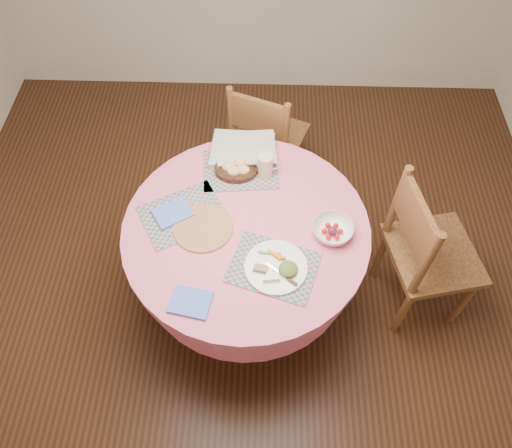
# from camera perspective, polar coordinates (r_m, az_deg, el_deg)

# --- Properties ---
(ground) EXTENTS (4.00, 4.00, 0.00)m
(ground) POSITION_cam_1_polar(r_m,az_deg,el_deg) (3.12, -0.93, -8.22)
(ground) COLOR #331C0F
(ground) RESTS_ON ground
(room_envelope) EXTENTS (4.01, 4.01, 2.71)m
(room_envelope) POSITION_cam_1_polar(r_m,az_deg,el_deg) (1.77, -1.70, 17.69)
(room_envelope) COLOR silver
(room_envelope) RESTS_ON ground
(dining_table) EXTENTS (1.24, 1.24, 0.75)m
(dining_table) POSITION_cam_1_polar(r_m,az_deg,el_deg) (2.64, -1.09, -2.77)
(dining_table) COLOR #EC6E86
(dining_table) RESTS_ON ground
(chair_right) EXTENTS (0.54, 0.56, 1.02)m
(chair_right) POSITION_cam_1_polar(r_m,az_deg,el_deg) (2.80, 18.79, -3.01)
(chair_right) COLOR brown
(chair_right) RESTS_ON ground
(chair_back) EXTENTS (0.55, 0.54, 0.93)m
(chair_back) POSITION_cam_1_polar(r_m,az_deg,el_deg) (3.25, 1.14, 9.84)
(chair_back) COLOR brown
(chair_back) RESTS_ON ground
(placemat_front) EXTENTS (0.47, 0.41, 0.01)m
(placemat_front) POSITION_cam_1_polar(r_m,az_deg,el_deg) (2.35, 2.00, -4.96)
(placemat_front) COLOR #14735B
(placemat_front) RESTS_ON dining_table
(placemat_left) EXTENTS (0.50, 0.46, 0.01)m
(placemat_left) POSITION_cam_1_polar(r_m,az_deg,el_deg) (2.54, -8.34, 1.10)
(placemat_left) COLOR #14735B
(placemat_left) RESTS_ON dining_table
(placemat_back) EXTENTS (0.43, 0.34, 0.01)m
(placemat_back) POSITION_cam_1_polar(r_m,az_deg,el_deg) (2.71, -1.76, 6.27)
(placemat_back) COLOR #14735B
(placemat_back) RESTS_ON dining_table
(wicker_trivet) EXTENTS (0.30, 0.30, 0.01)m
(wicker_trivet) POSITION_cam_1_polar(r_m,az_deg,el_deg) (2.48, -6.06, -0.38)
(wicker_trivet) COLOR #93603F
(wicker_trivet) RESTS_ON dining_table
(napkin_near) EXTENTS (0.20, 0.17, 0.01)m
(napkin_near) POSITION_cam_1_polar(r_m,az_deg,el_deg) (2.28, -7.48, -8.86)
(napkin_near) COLOR #516ED0
(napkin_near) RESTS_ON dining_table
(napkin_far) EXTENTS (0.23, 0.21, 0.01)m
(napkin_far) POSITION_cam_1_polar(r_m,az_deg,el_deg) (2.54, -9.53, 1.26)
(napkin_far) COLOR #516ED0
(napkin_far) RESTS_ON placemat_left
(dinner_plate) EXTENTS (0.30, 0.30, 0.05)m
(dinner_plate) POSITION_cam_1_polar(r_m,az_deg,el_deg) (2.33, 2.45, -4.95)
(dinner_plate) COLOR white
(dinner_plate) RESTS_ON placemat_front
(bread_bowl) EXTENTS (0.23, 0.23, 0.08)m
(bread_bowl) POSITION_cam_1_polar(r_m,az_deg,el_deg) (2.67, -2.29, 6.34)
(bread_bowl) COLOR black
(bread_bowl) RESTS_ON placemat_back
(latte_mug) EXTENTS (0.12, 0.08, 0.13)m
(latte_mug) POSITION_cam_1_polar(r_m,az_deg,el_deg) (2.63, 1.13, 6.74)
(latte_mug) COLOR beige
(latte_mug) RESTS_ON placemat_back
(fruit_bowl) EXTENTS (0.21, 0.21, 0.06)m
(fruit_bowl) POSITION_cam_1_polar(r_m,az_deg,el_deg) (2.46, 8.74, -0.72)
(fruit_bowl) COLOR white
(fruit_bowl) RESTS_ON dining_table
(newspaper_stack) EXTENTS (0.37, 0.29, 0.04)m
(newspaper_stack) POSITION_cam_1_polar(r_m,az_deg,el_deg) (2.77, -1.49, 8.48)
(newspaper_stack) COLOR silver
(newspaper_stack) RESTS_ON dining_table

